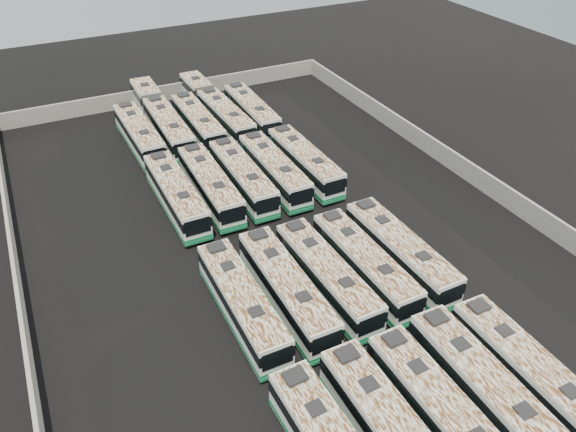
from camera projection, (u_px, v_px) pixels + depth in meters
The scene contains 20 objects.
ground at pixel (285, 242), 51.27m from camera, with size 140.00×140.00×0.00m, color black.
perimeter_wall at pixel (285, 232), 50.64m from camera, with size 45.20×73.20×2.20m.
bus_front_center at pixel (443, 415), 34.10m from camera, with size 2.79×12.69×3.57m.
bus_front_right at pixel (486, 392), 35.49m from camera, with size 2.94×12.97×3.65m.
bus_front_far_right at pixel (530, 375), 36.61m from camera, with size 2.74×12.65×3.56m.
bus_midfront_far_left at pixel (242, 303), 42.15m from camera, with size 2.73×12.63×3.56m.
bus_midfront_left at pixel (287, 289), 43.34m from camera, with size 2.82×12.91×3.64m.
bus_midfront_center at pixel (327, 276), 44.63m from camera, with size 2.95×12.66×3.55m.
bus_midfront_right at pixel (364, 264), 45.88m from camera, with size 2.82×12.57×3.53m.
bus_midfront_far_right at pixel (400, 252), 47.14m from camera, with size 2.91×12.89×3.62m.
bus_midback_far_left at pixel (176, 195), 54.43m from camera, with size 2.79×12.95×3.65m.
bus_midback_left at pixel (210, 185), 55.90m from camera, with size 2.92×12.89×3.62m.
bus_midback_center at pixel (243, 177), 57.21m from camera, with size 2.82×12.71×3.57m.
bus_midback_right at pixel (274, 170), 58.39m from camera, with size 2.77×12.72×3.58m.
bus_midback_far_right at pixel (305, 162), 59.80m from camera, with size 2.81×12.69×3.57m.
bus_back_far_left at pixel (139, 135), 64.99m from camera, with size 3.00×12.96×3.64m.
bus_back_left at pixel (161, 117), 68.92m from camera, with size 3.00×20.32×3.68m.
bus_back_center at pixel (198, 123), 67.65m from camera, with size 2.69×12.65×3.56m.
bus_back_right at pixel (216, 107), 71.41m from camera, with size 3.16×19.64×3.55m.
bus_back_far_right at pixel (252, 112), 70.35m from camera, with size 2.92×12.64×3.55m.
Camera 1 is at (-17.83, -36.58, 31.28)m, focal length 35.00 mm.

